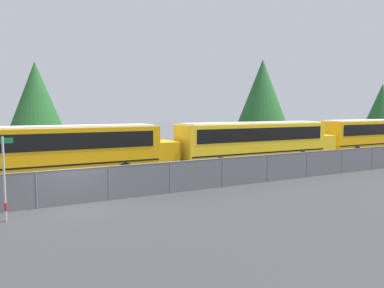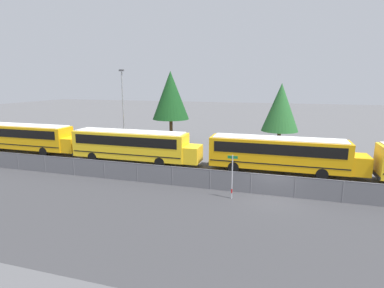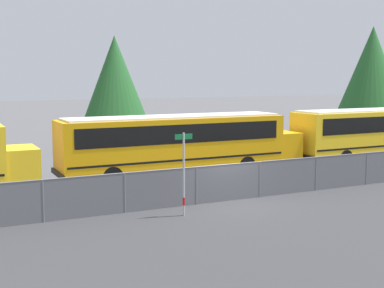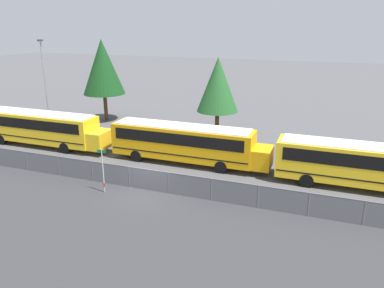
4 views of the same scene
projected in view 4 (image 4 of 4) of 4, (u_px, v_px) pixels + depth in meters
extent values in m
plane|color=#4C4C4F|center=(149.00, 190.00, 26.27)|extent=(200.00, 200.00, 0.00)
cube|color=#333335|center=(101.00, 233.00, 20.91)|extent=(116.74, 12.00, 0.01)
cube|color=#9EA0A5|center=(149.00, 180.00, 26.02)|extent=(82.74, 0.03, 1.56)
cube|color=slate|center=(148.00, 180.00, 26.01)|extent=(82.74, 0.01, 1.56)
cylinder|color=slate|center=(148.00, 170.00, 25.78)|extent=(82.74, 0.05, 0.05)
cylinder|color=slate|center=(27.00, 161.00, 29.57)|extent=(0.07, 0.07, 1.56)
cylinder|color=slate|center=(58.00, 166.00, 28.56)|extent=(0.07, 0.07, 1.56)
cylinder|color=slate|center=(92.00, 171.00, 27.54)|extent=(0.07, 0.07, 1.56)
cylinder|color=slate|center=(129.00, 177.00, 26.53)|extent=(0.07, 0.07, 1.56)
cylinder|color=slate|center=(169.00, 183.00, 25.52)|extent=(0.07, 0.07, 1.56)
cylinder|color=slate|center=(211.00, 190.00, 24.51)|extent=(0.07, 0.07, 1.56)
cylinder|color=slate|center=(258.00, 197.00, 23.49)|extent=(0.07, 0.07, 1.56)
cylinder|color=slate|center=(309.00, 205.00, 22.48)|extent=(0.07, 0.07, 1.56)
cylinder|color=slate|center=(364.00, 213.00, 21.47)|extent=(0.07, 0.07, 1.56)
cube|color=yellow|center=(39.00, 127.00, 35.36)|extent=(11.96, 2.46, 2.61)
cube|color=black|center=(38.00, 121.00, 35.18)|extent=(11.00, 2.50, 0.94)
cube|color=black|center=(40.00, 134.00, 35.58)|extent=(11.72, 2.49, 0.10)
cube|color=yellow|center=(100.00, 140.00, 33.30)|extent=(1.43, 2.26, 1.57)
cube|color=silver|center=(37.00, 113.00, 34.94)|extent=(11.36, 2.21, 0.10)
cylinder|color=black|center=(80.00, 141.00, 35.52)|extent=(1.00, 0.28, 1.00)
cylinder|color=black|center=(65.00, 148.00, 33.55)|extent=(1.00, 0.28, 1.00)
cylinder|color=black|center=(19.00, 133.00, 37.97)|extent=(1.00, 0.28, 1.00)
cylinder|color=black|center=(1.00, 139.00, 36.00)|extent=(1.00, 0.28, 1.00)
cube|color=orange|center=(182.00, 142.00, 30.92)|extent=(11.96, 2.46, 2.61)
cube|color=black|center=(182.00, 135.00, 30.75)|extent=(11.00, 2.50, 0.94)
cube|color=black|center=(182.00, 150.00, 31.15)|extent=(11.72, 2.49, 0.10)
cube|color=orange|center=(262.00, 158.00, 28.87)|extent=(1.43, 2.26, 1.57)
cube|color=black|center=(119.00, 147.00, 33.27)|extent=(0.12, 2.46, 0.24)
cube|color=silver|center=(182.00, 126.00, 30.51)|extent=(11.36, 2.21, 0.10)
cylinder|color=black|center=(228.00, 158.00, 31.09)|extent=(1.00, 0.28, 1.00)
cylinder|color=black|center=(221.00, 167.00, 29.11)|extent=(1.00, 0.28, 1.00)
cylinder|color=black|center=(148.00, 148.00, 33.54)|extent=(1.00, 0.28, 1.00)
cylinder|color=black|center=(136.00, 156.00, 31.56)|extent=(1.00, 0.28, 1.00)
cube|color=yellow|center=(365.00, 165.00, 25.99)|extent=(11.96, 2.46, 2.61)
cube|color=black|center=(366.00, 157.00, 25.81)|extent=(11.00, 2.50, 0.94)
cube|color=black|center=(363.00, 174.00, 26.21)|extent=(11.72, 2.49, 0.10)
cube|color=black|center=(276.00, 169.00, 28.34)|extent=(0.12, 2.46, 0.24)
cube|color=silver|center=(367.00, 146.00, 25.57)|extent=(11.36, 2.21, 0.10)
cylinder|color=black|center=(309.00, 170.00, 28.61)|extent=(1.00, 0.28, 1.00)
cylinder|color=black|center=(306.00, 180.00, 26.63)|extent=(1.00, 0.28, 1.00)
cylinder|color=#B7B7BC|center=(103.00, 171.00, 25.47)|extent=(0.08, 0.08, 3.15)
cylinder|color=red|center=(104.00, 185.00, 25.78)|extent=(0.09, 0.09, 0.30)
cube|color=#147238|center=(102.00, 151.00, 25.03)|extent=(0.70, 0.02, 0.20)
cylinder|color=gray|center=(46.00, 85.00, 41.14)|extent=(0.16, 0.16, 9.27)
cube|color=#47474C|center=(40.00, 40.00, 39.67)|extent=(0.60, 0.24, 0.20)
cylinder|color=#51381E|center=(217.00, 122.00, 39.94)|extent=(0.44, 0.44, 2.30)
cone|color=#235B28|center=(218.00, 84.00, 38.71)|extent=(4.34, 4.34, 5.64)
cylinder|color=#51381E|center=(106.00, 107.00, 44.70)|extent=(0.44, 0.44, 3.21)
cone|color=#144219|center=(103.00, 67.00, 43.24)|extent=(4.83, 4.83, 6.28)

